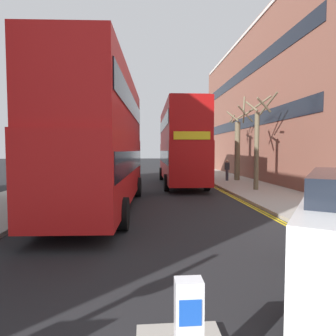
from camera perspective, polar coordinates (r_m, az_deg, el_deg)
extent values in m
cube|color=#ADA89E|center=(18.06, 18.03, -4.44)|extent=(4.00, 80.00, 0.14)
cube|color=#ADA89E|center=(17.74, -24.69, -4.73)|extent=(4.00, 80.00, 0.14)
cube|color=yellow|center=(15.48, 13.68, -5.91)|extent=(0.10, 56.00, 0.01)
cube|color=yellow|center=(15.43, 13.12, -5.93)|extent=(0.10, 56.00, 0.01)
cube|color=white|center=(3.36, 4.01, -28.13)|extent=(0.28, 0.20, 0.95)
cube|color=blue|center=(3.18, 4.35, -26.19)|extent=(0.22, 0.01, 0.26)
cube|color=red|center=(12.67, -12.50, -0.04)|extent=(3.02, 10.91, 2.60)
cube|color=red|center=(12.78, -12.65, 11.45)|extent=(2.96, 10.69, 2.50)
cube|color=black|center=(12.66, -12.52, 1.32)|extent=(3.03, 10.48, 0.84)
cube|color=black|center=(12.79, -12.66, 11.89)|extent=(3.01, 10.26, 0.80)
cube|color=yellow|center=(17.98, -9.40, 5.94)|extent=(2.00, 0.16, 0.44)
cube|color=maroon|center=(13.03, -12.73, 17.12)|extent=(2.72, 9.82, 0.10)
cylinder|color=black|center=(16.30, -14.60, -3.62)|extent=(0.35, 1.05, 1.04)
cylinder|color=black|center=(15.94, -5.79, -3.68)|extent=(0.35, 1.05, 1.04)
cylinder|color=black|center=(9.97, -23.18, -8.26)|extent=(0.35, 1.05, 1.04)
cylinder|color=black|center=(9.36, -8.60, -8.77)|extent=(0.35, 1.05, 1.04)
cube|color=#B20F0F|center=(21.38, 2.47, 1.43)|extent=(2.63, 10.83, 2.60)
cube|color=#B20F0F|center=(21.44, 2.49, 8.25)|extent=(2.58, 10.61, 2.50)
cube|color=black|center=(21.37, 2.48, 2.23)|extent=(2.66, 10.40, 0.84)
cube|color=black|center=(21.45, 2.49, 8.52)|extent=(2.65, 10.18, 0.80)
cube|color=yellow|center=(16.05, 4.65, 6.28)|extent=(2.00, 0.08, 0.44)
cube|color=maroon|center=(21.59, 2.50, 11.69)|extent=(2.37, 9.75, 0.10)
cylinder|color=black|center=(18.35, 7.52, -2.76)|extent=(0.31, 1.04, 1.04)
cylinder|color=black|center=(18.02, -0.30, -2.84)|extent=(0.31, 1.04, 1.04)
cylinder|color=black|center=(24.92, 4.46, -1.11)|extent=(0.31, 1.04, 1.04)
cylinder|color=black|center=(24.68, -1.29, -1.14)|extent=(0.31, 1.04, 1.04)
cylinder|color=black|center=(4.76, 23.61, -23.76)|extent=(0.56, 0.69, 0.68)
cylinder|color=black|center=(7.47, 25.84, -13.67)|extent=(0.56, 0.69, 0.68)
cylinder|color=#2D2D38|center=(23.40, 11.35, -1.35)|extent=(0.22, 0.22, 0.85)
cube|color=#26262B|center=(23.36, 11.37, 0.38)|extent=(0.34, 0.22, 0.56)
sphere|color=tan|center=(23.34, 11.38, 1.33)|extent=(0.20, 0.20, 0.20)
cylinder|color=#6B6047|center=(18.36, 16.75, 3.12)|extent=(0.28, 0.28, 4.59)
cylinder|color=#6B6047|center=(19.04, 18.84, 11.69)|extent=(0.54, 1.59, 1.18)
cylinder|color=#6B6047|center=(19.31, 17.06, 11.54)|extent=(1.46, 0.78, 1.14)
cylinder|color=#6B6047|center=(18.57, 14.51, 11.93)|extent=(0.66, 1.51, 1.15)
cylinder|color=#6B6047|center=(18.22, 15.89, 11.38)|extent=(0.50, 0.92, 0.72)
cylinder|color=#6B6047|center=(18.17, 18.08, 11.53)|extent=(1.06, 0.53, 0.82)
cylinder|color=#6B6047|center=(23.94, 13.26, 3.18)|extent=(0.42, 0.42, 4.57)
cylinder|color=#6B6047|center=(24.10, 14.41, 9.35)|extent=(0.36, 0.94, 0.71)
cylinder|color=#6B6047|center=(24.49, 13.22, 9.23)|extent=(0.90, 0.29, 0.68)
cylinder|color=#6B6047|center=(24.25, 12.33, 9.36)|extent=(0.71, 0.82, 0.73)
cylinder|color=#6B6047|center=(23.65, 12.40, 9.73)|extent=(0.73, 1.11, 0.90)
cylinder|color=#6B6047|center=(23.54, 14.74, 10.09)|extent=(1.52, 0.84, 1.20)
cube|color=brown|center=(30.17, 23.33, 10.77)|extent=(10.00, 28.00, 12.97)
cube|color=black|center=(28.75, 14.19, 17.12)|extent=(0.04, 24.64, 1.00)
cube|color=black|center=(28.03, 14.05, 8.33)|extent=(0.04, 24.64, 1.00)
cube|color=silver|center=(29.74, 14.29, 23.46)|extent=(0.12, 26.60, 0.24)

